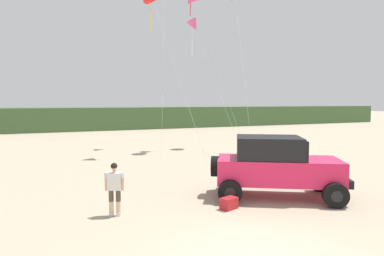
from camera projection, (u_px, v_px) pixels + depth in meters
The scene contains 5 objects.
dune_ridge at pixel (104, 118), 44.34m from camera, with size 90.00×8.42×2.82m, color #426038.
jeep at pixel (276, 165), 12.22m from camera, with size 4.98×4.21×2.26m.
person_watching at pixel (115, 186), 10.24m from camera, with size 0.59×0.41×1.67m.
cooler_box at pixel (229, 203), 10.94m from camera, with size 0.56×0.36×0.38m, color #B21E23.
kite_purple_stunt at pixel (194, 26), 24.24m from camera, with size 1.94×5.64×9.65m.
Camera 1 is at (-4.17, -5.98, 3.53)m, focal length 31.01 mm.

